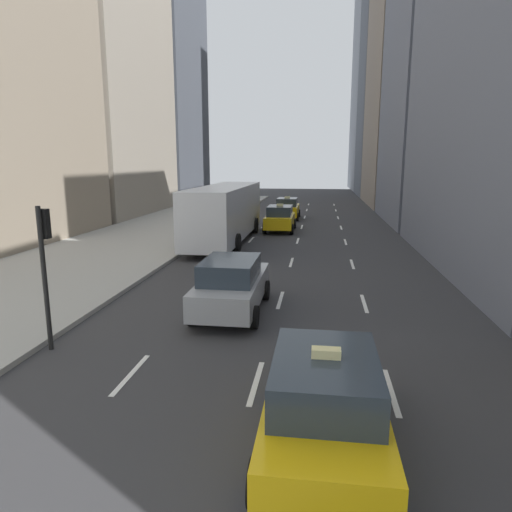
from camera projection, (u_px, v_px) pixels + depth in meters
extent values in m
cube|color=#9E9E99|center=(150.00, 234.00, 29.43)|extent=(8.00, 66.00, 0.15)
cube|color=white|center=(131.00, 374.00, 10.10)|extent=(0.12, 2.00, 0.01)
cube|color=white|center=(200.00, 297.00, 15.92)|extent=(0.12, 2.00, 0.01)
cube|color=white|center=(233.00, 260.00, 21.73)|extent=(0.12, 2.00, 0.01)
cube|color=white|center=(251.00, 240.00, 27.55)|extent=(0.12, 2.00, 0.01)
cube|color=white|center=(263.00, 226.00, 33.37)|extent=(0.12, 2.00, 0.01)
cube|color=white|center=(272.00, 217.00, 39.19)|extent=(0.12, 2.00, 0.01)
cube|color=white|center=(278.00, 210.00, 45.01)|extent=(0.12, 2.00, 0.01)
cube|color=white|center=(283.00, 204.00, 50.83)|extent=(0.12, 2.00, 0.01)
cube|color=white|center=(256.00, 382.00, 9.72)|extent=(0.12, 2.00, 0.01)
cube|color=white|center=(280.00, 300.00, 15.54)|extent=(0.12, 2.00, 0.01)
cube|color=white|center=(291.00, 262.00, 21.36)|extent=(0.12, 2.00, 0.01)
cube|color=white|center=(298.00, 241.00, 27.17)|extent=(0.12, 2.00, 0.01)
cube|color=white|center=(302.00, 227.00, 32.99)|extent=(0.12, 2.00, 0.01)
cube|color=white|center=(305.00, 217.00, 38.81)|extent=(0.12, 2.00, 0.01)
cube|color=white|center=(307.00, 210.00, 44.63)|extent=(0.12, 2.00, 0.01)
cube|color=white|center=(308.00, 204.00, 50.45)|extent=(0.12, 2.00, 0.01)
cube|color=white|center=(391.00, 391.00, 9.34)|extent=(0.12, 2.00, 0.01)
cube|color=white|center=(364.00, 303.00, 15.16)|extent=(0.12, 2.00, 0.01)
cube|color=white|center=(352.00, 264.00, 20.98)|extent=(0.12, 2.00, 0.01)
cube|color=white|center=(345.00, 242.00, 26.80)|extent=(0.12, 2.00, 0.01)
cube|color=white|center=(341.00, 228.00, 32.61)|extent=(0.12, 2.00, 0.01)
cube|color=white|center=(338.00, 218.00, 38.43)|extent=(0.12, 2.00, 0.01)
cube|color=white|center=(336.00, 210.00, 44.25)|extent=(0.12, 2.00, 0.01)
cube|color=white|center=(334.00, 205.00, 50.07)|extent=(0.12, 2.00, 0.01)
cube|color=gray|center=(111.00, 34.00, 38.32)|extent=(6.00, 14.99, 30.35)
cube|color=#4C515B|center=(168.00, 36.00, 52.24)|extent=(6.00, 13.49, 37.62)
cube|color=slate|center=(434.00, 81.00, 33.99)|extent=(6.00, 13.26, 21.01)
cube|color=gray|center=(405.00, 21.00, 47.09)|extent=(6.00, 15.60, 37.70)
cube|color=#4C515B|center=(385.00, 71.00, 61.29)|extent=(6.00, 12.00, 33.26)
cube|color=gray|center=(373.00, 82.00, 75.40)|extent=(6.00, 16.83, 35.11)
cube|color=yellow|center=(287.00, 210.00, 37.57)|extent=(1.80, 4.40, 0.76)
cube|color=#28333D|center=(287.00, 202.00, 37.17)|extent=(1.58, 2.29, 0.64)
cube|color=#F2E599|center=(287.00, 197.00, 37.09)|extent=(0.44, 0.20, 0.14)
cylinder|color=black|center=(278.00, 213.00, 39.09)|extent=(0.22, 0.66, 0.66)
cylinder|color=black|center=(299.00, 213.00, 38.85)|extent=(0.22, 0.66, 0.66)
cylinder|color=black|center=(275.00, 217.00, 36.44)|extent=(0.22, 0.66, 0.66)
cylinder|color=black|center=(297.00, 217.00, 36.20)|extent=(0.22, 0.66, 0.66)
cube|color=yellow|center=(280.00, 221.00, 30.96)|extent=(1.80, 4.40, 0.76)
cube|color=#28333D|center=(280.00, 211.00, 30.56)|extent=(1.58, 2.29, 0.64)
cube|color=#F2E599|center=(280.00, 205.00, 30.48)|extent=(0.44, 0.20, 0.14)
cylinder|color=black|center=(269.00, 223.00, 32.48)|extent=(0.22, 0.66, 0.66)
cylinder|color=black|center=(294.00, 224.00, 32.23)|extent=(0.22, 0.66, 0.66)
cylinder|color=black|center=(264.00, 229.00, 29.83)|extent=(0.22, 0.66, 0.66)
cylinder|color=black|center=(292.00, 229.00, 29.59)|extent=(0.22, 0.66, 0.66)
cube|color=yellow|center=(324.00, 410.00, 7.33)|extent=(1.80, 4.40, 0.76)
cube|color=#28333D|center=(325.00, 377.00, 6.93)|extent=(1.58, 2.29, 0.64)
cube|color=#F2E599|center=(326.00, 353.00, 6.86)|extent=(0.44, 0.20, 0.14)
cylinder|color=black|center=(276.00, 387.00, 8.85)|extent=(0.22, 0.66, 0.66)
cylinder|color=black|center=(371.00, 393.00, 8.61)|extent=(0.22, 0.66, 0.66)
cylinder|color=black|center=(257.00, 483.00, 6.21)|extent=(0.22, 0.66, 0.66)
cylinder|color=black|center=(393.00, 496.00, 5.96)|extent=(0.22, 0.66, 0.66)
cube|color=#9EA0A5|center=(232.00, 289.00, 14.24)|extent=(1.80, 4.50, 0.76)
cube|color=#28333D|center=(230.00, 269.00, 13.83)|extent=(1.58, 2.34, 0.64)
cylinder|color=black|center=(214.00, 288.00, 15.79)|extent=(0.22, 0.66, 0.66)
cylinder|color=black|center=(266.00, 290.00, 15.54)|extent=(0.22, 0.66, 0.66)
cylinder|color=black|center=(192.00, 314.00, 13.08)|extent=(0.22, 0.66, 0.66)
cylinder|color=black|center=(254.00, 317.00, 12.84)|extent=(0.22, 0.66, 0.66)
cube|color=silver|center=(225.00, 211.00, 26.58)|extent=(2.50, 11.60, 2.90)
cube|color=#28333D|center=(242.00, 198.00, 32.09)|extent=(2.30, 0.12, 1.40)
cube|color=#28333D|center=(205.00, 205.00, 26.68)|extent=(0.08, 9.86, 1.10)
cube|color=yellow|center=(242.00, 185.00, 31.91)|extent=(1.50, 0.10, 0.36)
cylinder|color=black|center=(218.00, 225.00, 30.50)|extent=(0.30, 1.00, 1.00)
cylinder|color=black|center=(255.00, 225.00, 30.17)|extent=(0.30, 1.00, 1.00)
cylinder|color=black|center=(190.00, 242.00, 23.92)|extent=(0.30, 1.00, 1.00)
cylinder|color=black|center=(237.00, 243.00, 23.58)|extent=(0.30, 1.00, 1.00)
cylinder|color=black|center=(45.00, 280.00, 11.10)|extent=(0.12, 0.12, 3.60)
cube|color=black|center=(44.00, 224.00, 11.00)|extent=(0.24, 0.20, 0.72)
sphere|color=red|center=(46.00, 214.00, 11.06)|extent=(0.14, 0.14, 0.14)
sphere|color=#4C3F14|center=(46.00, 223.00, 11.11)|extent=(0.14, 0.14, 0.14)
sphere|color=#198C2D|center=(47.00, 233.00, 11.15)|extent=(0.14, 0.14, 0.14)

